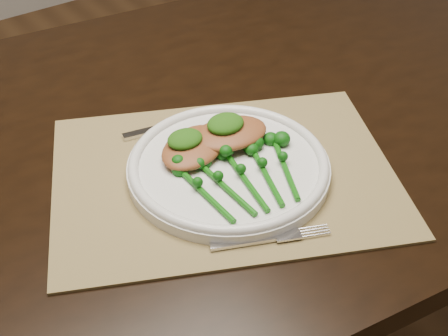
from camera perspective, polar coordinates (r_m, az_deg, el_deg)
dining_table at (r=1.26m, az=-4.30°, el=-10.66°), size 1.70×1.10×0.75m
placemat at (r=0.92m, az=-0.00°, el=-0.61°), size 0.60×0.54×0.00m
dinner_plate at (r=0.91m, az=0.42°, el=0.20°), size 0.30×0.30×0.03m
knife at (r=1.01m, az=-4.91°, el=3.87°), size 0.20×0.06×0.01m
fork at (r=0.82m, az=4.97°, el=-6.27°), size 0.15×0.08×0.00m
chicken_fillet_left at (r=0.92m, az=-2.79°, el=1.93°), size 0.14×0.12×0.02m
chicken_fillet_right at (r=0.94m, az=0.56°, el=3.20°), size 0.13×0.10×0.02m
pesto_dollop_left at (r=0.91m, az=-3.59°, el=2.66°), size 0.05×0.05×0.02m
pesto_dollop_right at (r=0.93m, az=0.13°, el=4.08°), size 0.06×0.05×0.02m
broccolini_bundle at (r=0.87m, az=2.09°, el=-1.27°), size 0.17×0.19×0.04m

